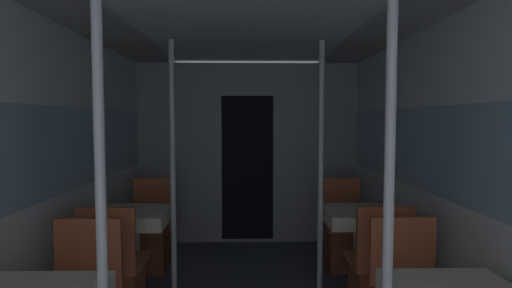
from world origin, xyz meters
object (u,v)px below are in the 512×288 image
object	(u,v)px
dining_table_left_1	(134,221)
chair_left_near_1	(115,283)
support_pole_right_0	(389,211)
support_pole_right_1	(321,167)
support_pole_left_1	(173,167)
support_pole_left_0	(101,212)
chair_right_far_1	(344,240)
dining_table_right_1	(359,220)
chair_right_near_1	(377,281)
chair_left_far_1	(150,241)

from	to	relation	value
dining_table_left_1	chair_left_near_1	bearing A→B (deg)	-90.00
support_pole_right_0	dining_table_left_1	bearing A→B (deg)	134.01
chair_left_near_1	support_pole_right_0	size ratio (longest dim) A/B	0.41
support_pole_right_0	support_pole_right_1	xyz separation A→B (m)	(0.00, 1.72, 0.00)
support_pole_left_1	support_pole_right_1	distance (m)	1.32
dining_table_left_1	support_pole_left_0	bearing A→B (deg)	-78.60
support_pole_right_0	support_pole_right_1	size ratio (longest dim) A/B	1.00
chair_right_far_1	support_pole_right_1	xyz separation A→B (m)	(-0.35, -0.54, 0.83)
chair_left_near_1	chair_right_far_1	world-z (taller)	same
support_pole_left_1	dining_table_right_1	world-z (taller)	support_pole_left_1
support_pole_left_0	dining_table_left_1	xyz separation A→B (m)	(-0.35, 1.72, -0.48)
chair_right_near_1	chair_right_far_1	size ratio (longest dim) A/B	1.00
chair_right_near_1	dining_table_left_1	bearing A→B (deg)	165.09
chair_right_near_1	support_pole_right_1	world-z (taller)	support_pole_right_1
support_pole_left_1	chair_right_near_1	xyz separation A→B (m)	(1.67, -0.54, -0.83)
support_pole_left_1	chair_left_near_1	bearing A→B (deg)	-122.96
support_pole_left_0	support_pole_left_1	bearing A→B (deg)	90.00
chair_left_far_1	support_pole_left_1	bearing A→B (deg)	122.96
chair_right_far_1	chair_left_far_1	bearing A→B (deg)	0.00
chair_right_far_1	support_pole_right_1	distance (m)	1.04
dining_table_left_1	chair_left_far_1	distance (m)	0.64
support_pole_right_0	dining_table_right_1	xyz separation A→B (m)	(0.35, 1.72, -0.48)
chair_left_near_1	chair_right_near_1	world-z (taller)	same
support_pole_left_0	support_pole_left_1	distance (m)	1.72
chair_right_far_1	support_pole_right_1	size ratio (longest dim) A/B	0.41
support_pole_left_0	dining_table_right_1	bearing A→B (deg)	45.99
chair_left_far_1	support_pole_right_1	bearing A→B (deg)	162.16
dining_table_right_1	support_pole_right_1	world-z (taller)	support_pole_right_1
dining_table_left_1	support_pole_right_1	world-z (taller)	support_pole_right_1
chair_left_near_1	support_pole_right_0	distance (m)	2.21
support_pole_right_0	support_pole_left_0	bearing A→B (deg)	180.00
chair_left_far_1	chair_right_near_1	xyz separation A→B (m)	(2.01, -1.07, 0.00)
chair_left_far_1	chair_right_far_1	distance (m)	2.01
chair_left_near_1	chair_right_near_1	xyz separation A→B (m)	(2.01, 0.00, 0.00)
chair_left_near_1	dining_table_right_1	world-z (taller)	chair_left_near_1
support_pole_left_0	chair_left_far_1	distance (m)	2.43
chair_left_far_1	support_pole_left_1	size ratio (longest dim) A/B	0.41
dining_table_left_1	chair_right_far_1	xyz separation A→B (m)	(2.01, 0.54, -0.34)
dining_table_left_1	chair_left_near_1	distance (m)	0.64
support_pole_left_0	support_pole_left_1	xyz separation A→B (m)	(0.00, 1.72, 0.00)
chair_right_near_1	support_pole_right_1	xyz separation A→B (m)	(-0.35, 0.54, 0.83)
chair_left_near_1	support_pole_left_1	world-z (taller)	support_pole_left_1
chair_right_near_1	chair_right_far_1	distance (m)	1.07
chair_left_far_1	support_pole_right_1	xyz separation A→B (m)	(1.67, -0.54, 0.83)
dining_table_right_1	chair_right_near_1	bearing A→B (deg)	-90.00
chair_left_far_1	chair_right_far_1	bearing A→B (deg)	-180.00
support_pole_left_0	chair_right_near_1	size ratio (longest dim) A/B	2.44
chair_left_near_1	chair_right_far_1	size ratio (longest dim) A/B	1.00
chair_left_far_1	chair_right_near_1	bearing A→B (deg)	151.96
support_pole_right_0	dining_table_right_1	world-z (taller)	support_pole_right_0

